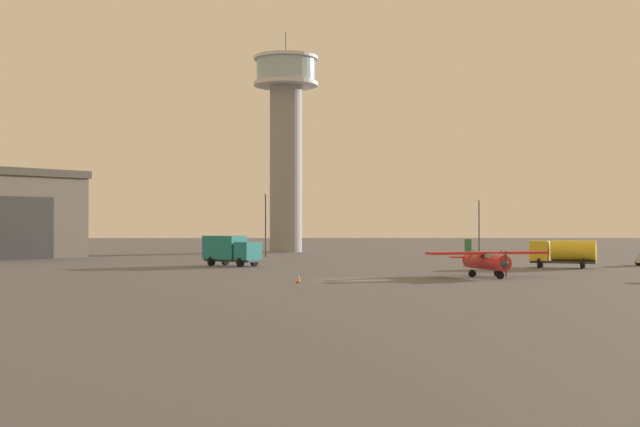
{
  "coord_description": "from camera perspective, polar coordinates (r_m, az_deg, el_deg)",
  "views": [
    {
      "loc": [
        -4.55,
        -66.63,
        4.51
      ],
      "look_at": [
        -1.88,
        24.26,
        5.66
      ],
      "focal_mm": 46.69,
      "sensor_mm": 36.0,
      "label": 1
    }
  ],
  "objects": [
    {
      "name": "control_tower",
      "position": [
        134.84,
        -2.35,
        5.64
      ],
      "size": [
        10.36,
        10.36,
        35.55
      ],
      "color": "gray",
      "rests_on": "ground_plane"
    },
    {
      "name": "truck_box_teal",
      "position": [
        89.59,
        -6.17,
        -2.47
      ],
      "size": [
        6.57,
        5.91,
        3.24
      ],
      "rotation": [
        0.0,
        0.0,
        5.61
      ],
      "color": "#38383D",
      "rests_on": "ground_plane"
    },
    {
      "name": "light_post_east",
      "position": [
        113.72,
        -3.75,
        -0.36
      ],
      "size": [
        0.44,
        0.44,
        8.81
      ],
      "color": "#38383D",
      "rests_on": "ground_plane"
    },
    {
      "name": "airplane_red",
      "position": [
        71.97,
        11.28,
        -3.12
      ],
      "size": [
        10.78,
        8.41,
        3.18
      ],
      "rotation": [
        0.0,
        0.0,
        4.94
      ],
      "color": "red",
      "rests_on": "ground_plane"
    },
    {
      "name": "light_post_west",
      "position": [
        122.95,
        10.85,
        -0.53
      ],
      "size": [
        0.44,
        0.44,
        8.15
      ],
      "color": "#38383D",
      "rests_on": "ground_plane"
    },
    {
      "name": "truck_fuel_tanker_yellow",
      "position": [
        88.73,
        16.34,
        -2.55
      ],
      "size": [
        6.77,
        4.65,
        2.85
      ],
      "rotation": [
        0.0,
        0.0,
        2.72
      ],
      "color": "#38383D",
      "rests_on": "ground_plane"
    },
    {
      "name": "traffic_cone_near_right",
      "position": [
        63.92,
        -1.5,
        -4.49
      ],
      "size": [
        0.36,
        0.36,
        0.64
      ],
      "color": "black",
      "rests_on": "ground_plane"
    },
    {
      "name": "ground_plane",
      "position": [
        66.93,
        2.23,
        -4.59
      ],
      "size": [
        400.0,
        400.0,
        0.0
      ],
      "primitive_type": "plane",
      "color": "#545456"
    }
  ]
}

